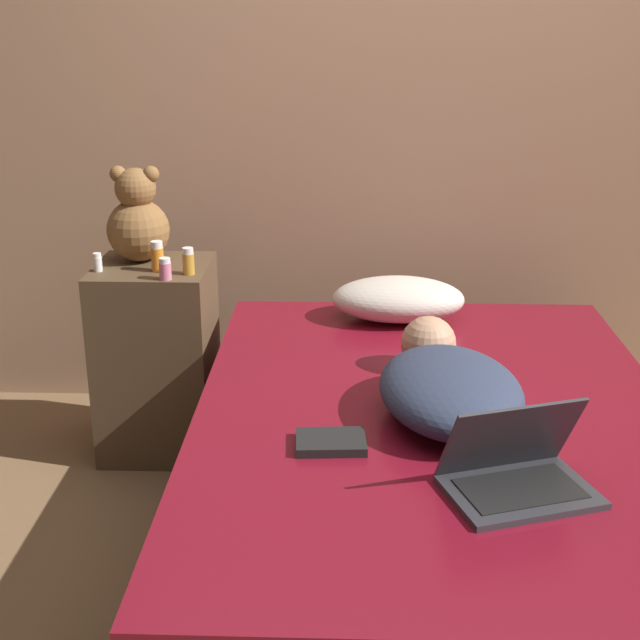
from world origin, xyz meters
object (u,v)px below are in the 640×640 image
at_px(laptop, 516,471).
at_px(teddy_bear, 138,220).
at_px(bottle_orange, 157,257).
at_px(pillow, 398,299).
at_px(person_lying, 449,384).
at_px(bottle_white, 98,262).
at_px(book, 331,442).
at_px(bottle_amber, 188,261).
at_px(bottle_pink, 165,269).

relative_size(laptop, teddy_bear, 1.14).
bearing_deg(bottle_orange, pillow, 5.31).
xyz_separation_m(person_lying, bottle_white, (-1.15, 0.68, 0.15)).
xyz_separation_m(person_lying, book, (-0.32, -0.22, -0.07)).
relative_size(person_lying, book, 3.86).
distance_m(bottle_orange, bottle_amber, 0.12).
bearing_deg(bottle_orange, bottle_white, -177.66).
xyz_separation_m(person_lying, bottle_pink, (-0.90, 0.59, 0.15)).
bearing_deg(teddy_bear, bottle_pink, -59.11).
distance_m(teddy_bear, book, 1.31).
bearing_deg(pillow, bottle_pink, -167.53).
relative_size(bottle_white, bottle_orange, 0.61).
bearing_deg(bottle_white, person_lying, -30.45).
height_order(pillow, person_lying, person_lying).
height_order(person_lying, bottle_orange, bottle_orange).
relative_size(laptop, bottle_white, 6.01).
distance_m(bottle_white, book, 1.24).
bearing_deg(pillow, bottle_amber, -171.33).
bearing_deg(bottle_white, book, -47.25).
relative_size(teddy_bear, book, 1.83).
distance_m(laptop, book, 0.48).
bearing_deg(book, bottle_orange, 124.46).
relative_size(pillow, bottle_white, 7.29).
relative_size(pillow, bottle_amber, 5.05).
distance_m(bottle_white, bottle_amber, 0.32).
distance_m(pillow, bottle_pink, 0.83).
xyz_separation_m(pillow, bottle_amber, (-0.73, -0.11, 0.16)).
bearing_deg(book, bottle_amber, 120.21).
height_order(bottle_amber, book, bottle_amber).
bearing_deg(bottle_pink, laptop, -45.03).
distance_m(bottle_pink, bottle_orange, 0.11).
height_order(pillow, bottle_pink, bottle_pink).
relative_size(pillow, teddy_bear, 1.38).
xyz_separation_m(bottle_white, bottle_pink, (0.25, -0.09, 0.00)).
bearing_deg(person_lying, bottle_amber, 136.02).
xyz_separation_m(bottle_orange, bottle_amber, (0.11, -0.03, -0.01)).
relative_size(bottle_pink, book, 0.40).
xyz_separation_m(person_lying, bottle_orange, (-0.94, 0.69, 0.17)).
height_order(person_lying, bottle_white, bottle_white).
distance_m(laptop, bottle_amber, 1.45).
bearing_deg(bottle_white, teddy_bear, 51.04).
distance_m(pillow, person_lying, 0.77).
height_order(person_lying, bottle_pink, bottle_pink).
xyz_separation_m(person_lying, bottle_amber, (-0.83, 0.65, 0.16)).
bearing_deg(laptop, pillow, 81.77).
relative_size(laptop, bottle_pink, 5.21).
height_order(teddy_bear, bottle_amber, teddy_bear).
distance_m(person_lying, bottle_pink, 1.08).
relative_size(pillow, person_lying, 0.65).
height_order(laptop, bottle_pink, bottle_pink).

